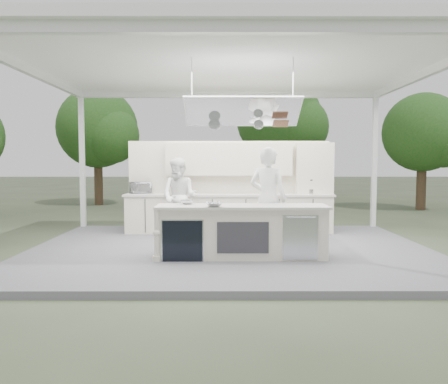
{
  "coord_description": "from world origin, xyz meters",
  "views": [
    {
      "loc": [
        -0.15,
        -8.76,
        1.86
      ],
      "look_at": [
        -0.12,
        0.4,
        1.22
      ],
      "focal_mm": 35.0,
      "sensor_mm": 36.0,
      "label": 1
    }
  ],
  "objects_px": {
    "head_chef": "(268,199)",
    "sous_chef": "(179,197)",
    "demo_island": "(241,231)",
    "back_counter": "(229,213)"
  },
  "relations": [
    {
      "from": "head_chef",
      "to": "back_counter",
      "type": "bearing_deg",
      "value": -46.62
    },
    {
      "from": "demo_island",
      "to": "back_counter",
      "type": "height_order",
      "value": "same"
    },
    {
      "from": "back_counter",
      "to": "head_chef",
      "type": "relative_size",
      "value": 2.51
    },
    {
      "from": "head_chef",
      "to": "sous_chef",
      "type": "xyz_separation_m",
      "value": [
        -1.91,
        1.78,
        -0.1
      ]
    },
    {
      "from": "demo_island",
      "to": "sous_chef",
      "type": "height_order",
      "value": "sous_chef"
    },
    {
      "from": "demo_island",
      "to": "sous_chef",
      "type": "xyz_separation_m",
      "value": [
        -1.35,
        2.4,
        0.44
      ]
    },
    {
      "from": "back_counter",
      "to": "sous_chef",
      "type": "height_order",
      "value": "sous_chef"
    },
    {
      "from": "demo_island",
      "to": "head_chef",
      "type": "bearing_deg",
      "value": 48.19
    },
    {
      "from": "head_chef",
      "to": "sous_chef",
      "type": "bearing_deg",
      "value": -18.24
    },
    {
      "from": "back_counter",
      "to": "head_chef",
      "type": "xyz_separation_m",
      "value": [
        0.73,
        -2.19,
        0.53
      ]
    }
  ]
}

